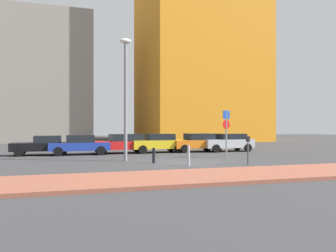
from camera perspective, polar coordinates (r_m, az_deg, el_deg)
name	(u,v)px	position (r m, az deg, el deg)	size (l,w,h in m)	color
ground_plane	(188,162)	(19.09, 3.51, -6.21)	(120.00, 120.00, 0.00)	#38383A
sidewalk_brick	(237,175)	(14.00, 11.69, -8.14)	(40.00, 3.70, 0.14)	#93513D
parked_car_black	(43,145)	(25.51, -20.47, -3.05)	(4.14, 1.94, 1.39)	black
parked_car_blue	(80,145)	(25.10, -14.81, -3.07)	(4.25, 1.96, 1.42)	#1E389E
parked_car_red	(122,143)	(25.80, -7.85, -2.90)	(4.54, 2.26, 1.47)	red
parked_car_yellow	(158,143)	(26.30, -1.71, -2.86)	(4.22, 2.06, 1.47)	gold
parked_car_orange	(197,142)	(27.26, 5.04, -2.76)	(4.17, 2.12, 1.48)	orange
parked_car_silver	(228,142)	(27.97, 10.17, -2.70)	(4.32, 2.03, 1.45)	#B7BABF
parking_sign_post	(226,128)	(22.20, 9.91, -0.29)	(0.58, 0.20, 3.11)	gray
parking_meter	(248,146)	(18.41, 13.46, -3.39)	(0.18, 0.14, 1.52)	#4C4C51
street_lamp	(126,89)	(20.02, -7.23, 6.24)	(0.70, 0.36, 7.24)	gray
traffic_bollard_near	(154,155)	(18.72, -2.45, -5.02)	(0.16, 0.16, 0.85)	black
traffic_bollard_mid	(189,156)	(17.26, 3.52, -5.06)	(0.14, 0.14, 1.08)	#B7B7BC
building_colorful_midrise	(198,47)	(52.09, 5.05, 13.22)	(16.28, 16.11, 28.13)	orange
building_under_construction	(47,82)	(52.26, -19.92, 7.09)	(12.08, 15.77, 17.19)	gray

